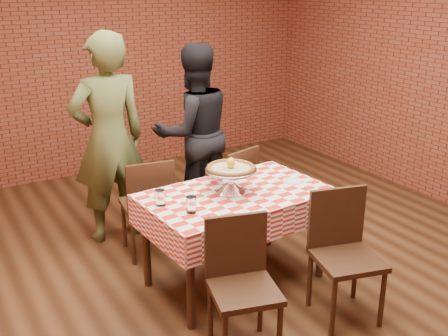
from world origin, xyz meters
The scene contains 19 objects.
ground centered at (0.00, 0.00, 0.00)m, with size 6.00×6.00×0.00m, color black.
back_wall centered at (0.00, 3.00, 1.45)m, with size 5.50×5.50×0.00m, color maroon.
table centered at (-0.03, -0.06, 0.38)m, with size 1.37×0.82×0.75m, color #362013.
tablecloth centered at (-0.03, -0.06, 0.64)m, with size 1.40×0.86×0.24m, color red, non-canonical shape.
pizza_stand centered at (-0.05, -0.03, 0.85)m, with size 0.40×0.40×0.18m, color silver, non-canonical shape.
pizza centered at (-0.05, -0.03, 0.94)m, with size 0.36×0.36×0.03m, color #C5B78D.
lemon centered at (-0.05, -0.03, 0.99)m, with size 0.06×0.06×0.08m, color yellow.
water_glass_left centered at (-0.49, -0.21, 0.82)m, with size 0.07×0.07×0.12m, color white.
water_glass_right centered at (-0.62, 0.01, 0.82)m, with size 0.07×0.07×0.12m, color white.
side_plate centered at (0.48, -0.10, 0.76)m, with size 0.16×0.16×0.01m, color white.
sweetener_packet_a centered at (0.54, -0.23, 0.76)m, with size 0.05×0.04×0.01m, color white.
sweetener_packet_b centered at (0.58, -0.13, 0.76)m, with size 0.05×0.04×0.01m, color white.
condiment_caddy centered at (-0.05, 0.22, 0.83)m, with size 0.10×0.08×0.15m, color silver.
chair_near_left centered at (-0.44, -0.82, 0.44)m, with size 0.41×0.41×0.89m, color #362013, non-canonical shape.
chair_near_right centered at (0.38, -0.86, 0.45)m, with size 0.43×0.43×0.91m, color #362013, non-canonical shape.
chair_far_left centered at (-0.43, 0.74, 0.44)m, with size 0.41×0.41×0.88m, color #362013, non-canonical shape.
chair_far_right centered at (0.36, 0.67, 0.43)m, with size 0.39×0.39×0.87m, color #362013, non-canonical shape.
diner_olive centered at (-0.57, 1.19, 0.94)m, with size 0.69×0.45×1.88m, color #495329.
diner_black centered at (0.31, 1.26, 0.86)m, with size 0.83×0.65×1.72m, color black.
Camera 1 is at (-2.02, -3.21, 2.28)m, focal length 42.79 mm.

